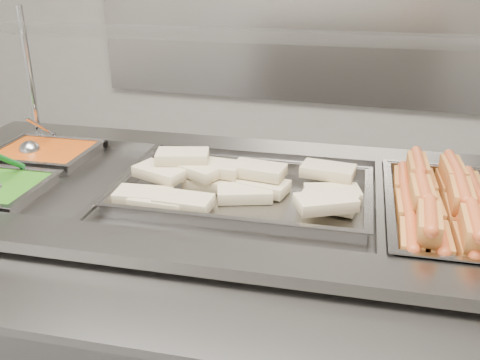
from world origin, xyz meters
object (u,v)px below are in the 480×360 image
(sneeze_guard, at_px, (240,42))
(ladle, at_px, (31,149))
(pan_hotdogs, at_px, (455,222))
(pan_wraps, at_px, (243,196))
(steam_counter, at_px, (225,316))

(sneeze_guard, height_order, ladle, sneeze_guard)
(pan_hotdogs, bearing_deg, ladle, 177.73)
(sneeze_guard, bearing_deg, ladle, -169.26)
(sneeze_guard, distance_m, pan_hotdogs, 0.79)
(pan_hotdogs, bearing_deg, pan_wraps, -176.58)
(steam_counter, bearing_deg, ladle, 172.63)
(steam_counter, bearing_deg, sneeze_guard, 93.43)
(sneeze_guard, bearing_deg, pan_wraps, -71.23)
(sneeze_guard, relative_size, pan_hotdogs, 2.92)
(pan_wraps, distance_m, ladle, 0.77)
(steam_counter, xyz_separation_m, sneeze_guard, (-0.01, 0.22, 0.83))
(sneeze_guard, relative_size, ladle, 8.64)
(pan_hotdogs, xyz_separation_m, ladle, (-1.35, 0.05, 0.05))
(pan_wraps, bearing_deg, steam_counter, -176.58)
(steam_counter, bearing_deg, pan_hotdogs, 3.42)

